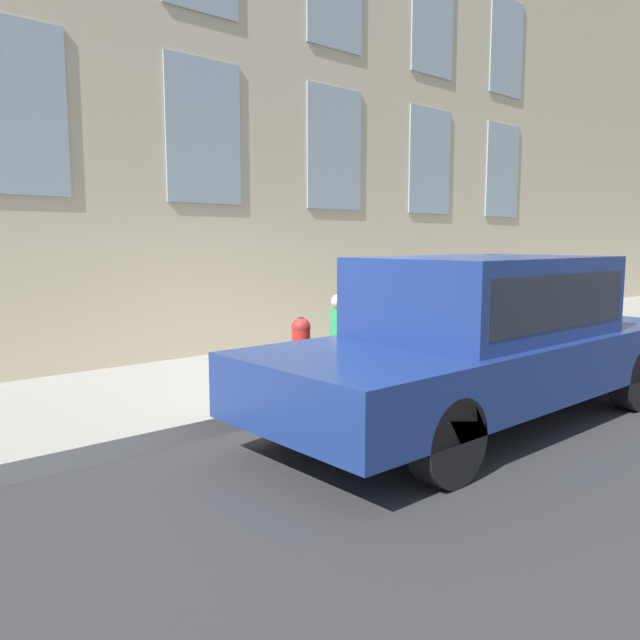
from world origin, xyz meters
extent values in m
plane|color=#2D2D30|center=(0.00, 0.00, 0.00)|extent=(80.00, 80.00, 0.00)
cube|color=gray|center=(1.51, 0.00, 0.09)|extent=(3.02, 60.00, 0.18)
cube|color=#8C9EA8|center=(3.00, -7.67, 3.45)|extent=(0.03, 1.23, 2.04)
cube|color=#8C9EA8|center=(3.00, -5.12, 3.45)|extent=(0.03, 1.23, 2.04)
cube|color=#8C9EA8|center=(3.00, -2.56, 3.45)|extent=(0.03, 1.23, 2.04)
cube|color=#8C9EA8|center=(3.00, 0.00, 3.45)|extent=(0.03, 1.23, 2.04)
cube|color=#8C9EA8|center=(3.00, 2.56, 3.45)|extent=(0.03, 1.23, 2.04)
cube|color=#8C9EA8|center=(3.00, -7.67, 6.11)|extent=(0.03, 1.23, 2.04)
cube|color=#8C9EA8|center=(3.00, -5.12, 6.11)|extent=(0.03, 1.23, 2.04)
cylinder|color=red|center=(0.41, 0.33, 0.20)|extent=(0.29, 0.29, 0.04)
cylinder|color=red|center=(0.41, 0.33, 0.54)|extent=(0.21, 0.21, 0.72)
sphere|color=maroon|center=(0.41, 0.33, 0.90)|extent=(0.22, 0.22, 0.22)
cylinder|color=black|center=(0.41, 0.33, 0.96)|extent=(0.07, 0.07, 0.09)
cylinder|color=red|center=(0.41, 0.18, 0.62)|extent=(0.09, 0.10, 0.09)
cylinder|color=red|center=(0.41, 0.49, 0.62)|extent=(0.09, 0.10, 0.09)
cylinder|color=#726651|center=(0.43, -0.32, 0.43)|extent=(0.07, 0.07, 0.51)
cylinder|color=#726651|center=(0.54, -0.32, 0.43)|extent=(0.07, 0.07, 0.51)
cube|color=#268C4C|center=(0.49, -0.32, 0.87)|extent=(0.14, 0.09, 0.38)
cylinder|color=#268C4C|center=(0.39, -0.32, 0.88)|extent=(0.06, 0.06, 0.36)
cylinder|color=#268C4C|center=(0.58, -0.32, 0.88)|extent=(0.06, 0.06, 0.36)
sphere|color=beige|center=(0.49, -0.32, 1.15)|extent=(0.17, 0.17, 0.17)
cylinder|color=black|center=(-2.23, 1.04, 0.36)|extent=(0.24, 0.71, 0.71)
cylinder|color=black|center=(-0.57, 1.04, 0.36)|extent=(0.24, 0.71, 0.71)
cylinder|color=black|center=(-2.23, -2.30, 0.36)|extent=(0.24, 0.71, 0.71)
cylinder|color=black|center=(-0.57, -2.30, 0.36)|extent=(0.24, 0.71, 0.71)
cube|color=navy|center=(-1.40, -0.63, 0.64)|extent=(1.91, 5.40, 0.57)
cube|color=navy|center=(-1.40, -0.63, 1.32)|extent=(1.68, 2.59, 0.80)
cube|color=#1E232D|center=(-1.40, -0.63, 1.32)|extent=(1.69, 2.38, 0.51)
camera|label=1|loc=(-5.07, 4.83, 1.88)|focal=35.00mm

